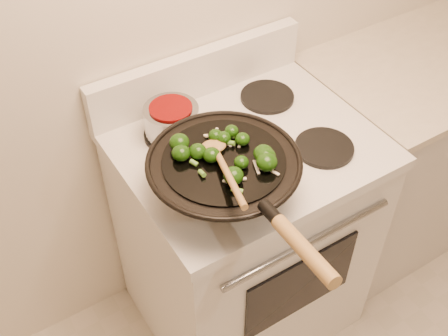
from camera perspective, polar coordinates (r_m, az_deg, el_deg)
stove at (r=2.06m, az=1.98°, el=-6.69°), size 0.78×0.67×1.08m
counter_unit at (r=2.51m, az=17.81°, el=1.76°), size 0.87×0.62×0.91m
wok at (r=1.51m, az=0.08°, el=-0.79°), size 0.42×0.69×0.20m
stirfry at (r=1.47m, az=0.45°, el=1.56°), size 0.23×0.26×0.05m
wooden_spoon at (r=1.43m, az=-0.26°, el=0.63°), size 0.13×0.31×0.08m
saucepan at (r=1.72m, az=-5.32°, el=4.83°), size 0.17×0.27×0.10m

